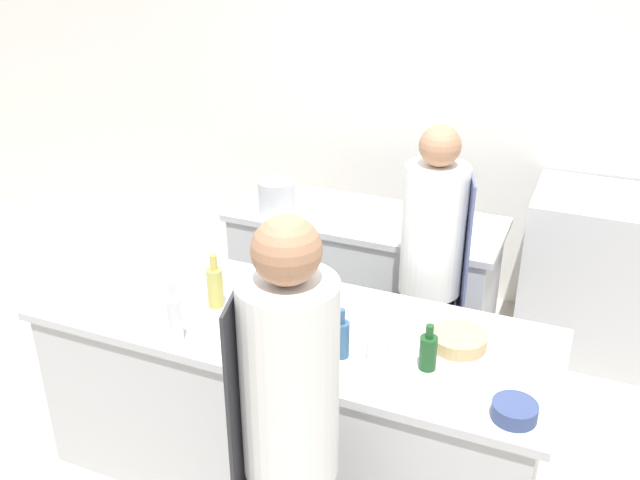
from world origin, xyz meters
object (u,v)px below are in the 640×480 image
object	(u,v)px
bowl_mixing_large	(458,340)
bowl_ceramic_blue	(514,411)
chef_at_stove	(431,277)
bottle_water	(215,286)
bottle_cooking_oil	(315,311)
cup	(378,350)
chef_at_prep_near	(290,447)
bottle_wine	(341,338)
stockpot	(277,195)
bowl_prep_small	(276,326)
bowl_wooden_salad	(383,326)
bottle_sauce	(284,288)
bottle_olive_oil	(428,351)
bottle_vinegar	(175,319)
oven_range	(609,277)

from	to	relation	value
bowl_mixing_large	bowl_ceramic_blue	world-z (taller)	bowl_ceramic_blue
chef_at_stove	bottle_water	bearing A→B (deg)	-64.62
bottle_cooking_oil	cup	size ratio (longest dim) A/B	2.17
chef_at_prep_near	bowl_ceramic_blue	size ratio (longest dim) A/B	10.47
bottle_wine	stockpot	xyz separation A→B (m)	(-0.92, 1.28, 0.00)
bowl_prep_small	bowl_ceramic_blue	xyz separation A→B (m)	(1.06, -0.19, 0.01)
bowl_wooden_salad	stockpot	distance (m)	1.46
bottle_cooking_oil	bowl_prep_small	size ratio (longest dim) A/B	1.22
bottle_sauce	bottle_wine	bearing A→B (deg)	-35.35
chef_at_prep_near	bowl_wooden_salad	world-z (taller)	chef_at_prep_near
bottle_olive_oil	bowl_mixing_large	distance (m)	0.22
bottle_vinegar	stockpot	size ratio (longest dim) A/B	1.28
bottle_vinegar	bowl_prep_small	size ratio (longest dim) A/B	1.68
bottle_olive_oil	bowl_wooden_salad	xyz separation A→B (m)	(-0.25, 0.18, -0.05)
bottle_vinegar	bottle_wine	size ratio (longest dim) A/B	1.30
chef_at_stove	bottle_cooking_oil	world-z (taller)	chef_at_stove
chef_at_prep_near	cup	world-z (taller)	chef_at_prep_near
bowl_mixing_large	bottle_vinegar	bearing A→B (deg)	-158.70
bottle_sauce	bowl_mixing_large	world-z (taller)	bottle_sauce
bottle_cooking_oil	stockpot	bearing A→B (deg)	123.16
bottle_olive_oil	cup	size ratio (longest dim) A/B	2.07
bottle_sauce	bowl_mixing_large	distance (m)	0.83
chef_at_stove	stockpot	distance (m)	1.14
chef_at_prep_near	bottle_olive_oil	xyz separation A→B (m)	(0.31, 0.65, 0.07)
oven_range	bottle_olive_oil	size ratio (longest dim) A/B	5.05
bowl_wooden_salad	stockpot	bearing A→B (deg)	134.58
chef_at_prep_near	bottle_cooking_oil	distance (m)	0.78
bowl_wooden_salad	cup	size ratio (longest dim) A/B	2.76
bottle_vinegar	cup	distance (m)	0.87
bottle_sauce	oven_range	bearing A→B (deg)	48.84
oven_range	chef_at_prep_near	size ratio (longest dim) A/B	0.58
bottle_vinegar	stockpot	bearing A→B (deg)	98.98
bottle_sauce	cup	size ratio (longest dim) A/B	2.31
bottle_sauce	bowl_prep_small	xyz separation A→B (m)	(0.06, -0.21, -0.06)
oven_range	bowl_prep_small	world-z (taller)	oven_range
chef_at_prep_near	chef_at_stove	world-z (taller)	chef_at_prep_near
bottle_vinegar	bottle_water	world-z (taller)	bottle_vinegar
bottle_wine	bowl_prep_small	distance (m)	0.34
bottle_water	stockpot	world-z (taller)	bottle_water
bowl_mixing_large	chef_at_prep_near	bearing A→B (deg)	-114.58
bottle_olive_oil	bowl_prep_small	xyz separation A→B (m)	(-0.69, 0.01, -0.06)
bottle_cooking_oil	bowl_ceramic_blue	bearing A→B (deg)	-16.67
bottle_water	bowl_mixing_large	bearing A→B (deg)	5.73
chef_at_prep_near	bottle_sauce	xyz separation A→B (m)	(-0.44, 0.87, 0.08)
bottle_water	bowl_prep_small	bearing A→B (deg)	-13.16
bowl_mixing_large	stockpot	distance (m)	1.69
bowl_ceramic_blue	bottle_vinegar	bearing A→B (deg)	-177.72
bowl_prep_small	stockpot	world-z (taller)	stockpot
bottle_water	bowl_mixing_large	xyz separation A→B (m)	(1.12, 0.11, -0.07)
bottle_vinegar	bowl_wooden_salad	xyz separation A→B (m)	(0.79, 0.42, -0.09)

